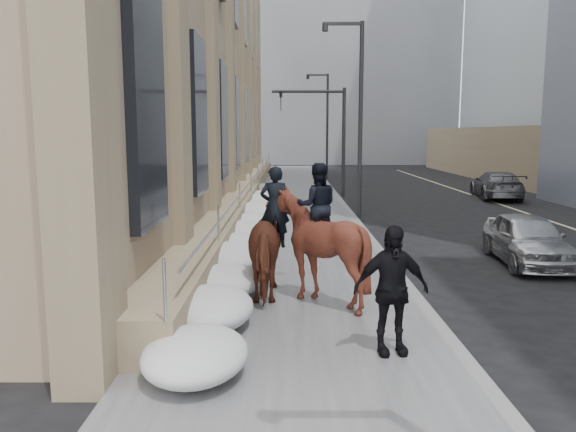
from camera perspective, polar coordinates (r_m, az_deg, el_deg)
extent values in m
plane|color=black|center=(10.15, 0.53, -11.79)|extent=(140.00, 140.00, 0.00)
cube|color=#4E4E51|center=(19.83, 0.28, -1.62)|extent=(5.00, 80.00, 0.12)
cube|color=slate|center=(20.01, 7.81, -1.61)|extent=(0.24, 80.00, 0.12)
cube|color=#89725A|center=(30.49, -10.36, 18.63)|extent=(5.00, 44.00, 18.00)
cube|color=#7E6D51|center=(29.76, -4.14, 2.46)|extent=(1.10, 44.00, 0.90)
cylinder|color=silver|center=(29.66, -3.29, 4.19)|extent=(0.06, 42.00, 0.06)
cube|color=black|center=(22.69, -6.67, 9.57)|extent=(0.20, 2.20, 4.50)
cube|color=slate|center=(70.44, 3.51, 16.92)|extent=(30.00, 12.00, 28.00)
cube|color=gray|center=(82.00, -4.21, 12.88)|extent=(24.00, 12.00, 20.00)
cylinder|color=#2D2D30|center=(23.72, 7.37, 9.51)|extent=(0.18, 0.18, 8.00)
cube|color=#2D2D30|center=(24.04, 5.55, 18.88)|extent=(1.60, 0.15, 0.12)
cylinder|color=#2D2D30|center=(23.96, 3.79, 18.57)|extent=(0.24, 0.24, 0.30)
cylinder|color=#2D2D30|center=(43.63, 4.01, 9.00)|extent=(0.18, 0.18, 8.00)
cube|color=#2D2D30|center=(43.81, 2.99, 14.11)|extent=(1.60, 0.15, 0.12)
cylinder|color=#2D2D30|center=(43.76, 2.04, 13.93)|extent=(0.24, 0.24, 0.30)
cylinder|color=#2D2D30|center=(31.68, 5.67, 7.42)|extent=(0.20, 0.20, 6.00)
cylinder|color=#2D2D30|center=(31.63, 2.05, 12.53)|extent=(4.00, 0.16, 0.16)
imported|color=black|center=(31.58, -0.73, 11.63)|extent=(0.18, 0.22, 1.10)
ellipsoid|color=silver|center=(10.09, -7.83, -9.23)|extent=(1.50, 2.10, 0.68)
ellipsoid|color=silver|center=(13.92, -5.39, -4.19)|extent=(1.60, 2.20, 0.72)
ellipsoid|color=silver|center=(17.85, -4.51, -1.53)|extent=(1.40, 2.00, 0.64)
ellipsoid|color=silver|center=(21.77, -3.29, 0.43)|extent=(1.70, 2.30, 0.76)
ellipsoid|color=silver|center=(25.75, -3.00, 1.55)|extent=(1.50, 2.10, 0.66)
imported|color=#462015|center=(11.82, -1.25, -3.00)|extent=(1.21, 2.52, 2.10)
imported|color=black|center=(11.84, -1.25, 0.93)|extent=(0.64, 0.43, 1.72)
imported|color=#441C13|center=(11.27, 3.00, -3.05)|extent=(1.96, 2.18, 2.30)
imported|color=black|center=(11.29, 2.99, 1.03)|extent=(0.87, 0.69, 1.72)
imported|color=black|center=(8.80, 10.42, -7.38)|extent=(1.24, 0.65, 2.02)
imported|color=#A4A7AB|center=(16.47, 23.13, -2.14)|extent=(1.96, 4.16, 1.38)
imported|color=#53545A|center=(32.47, 20.43, 2.96)|extent=(2.73, 5.34, 1.48)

